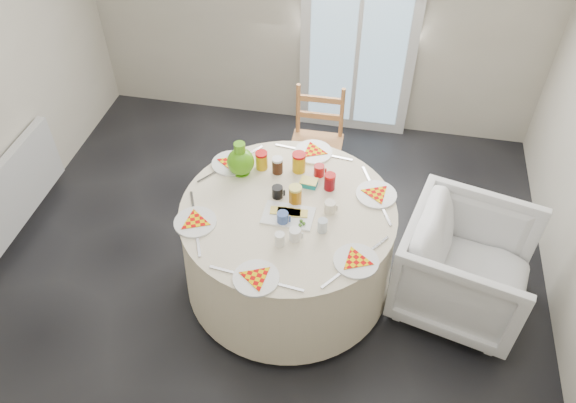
% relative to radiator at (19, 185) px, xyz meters
% --- Properties ---
extents(floor, '(4.00, 4.00, 0.00)m').
position_rel_radiator_xyz_m(floor, '(1.94, -0.20, -0.38)').
color(floor, black).
rests_on(floor, ground).
extents(glass_door, '(1.00, 0.08, 2.10)m').
position_rel_radiator_xyz_m(glass_door, '(2.34, 1.75, 0.67)').
color(glass_door, silver).
rests_on(glass_door, floor).
extents(radiator, '(0.07, 1.00, 0.55)m').
position_rel_radiator_xyz_m(radiator, '(0.00, 0.00, 0.00)').
color(radiator, silver).
rests_on(radiator, floor).
extents(table, '(1.42, 1.42, 0.72)m').
position_rel_radiator_xyz_m(table, '(2.11, -0.20, -0.01)').
color(table, beige).
rests_on(table, floor).
extents(wooden_chair, '(0.41, 0.39, 0.91)m').
position_rel_radiator_xyz_m(wooden_chair, '(2.14, 0.81, 0.09)').
color(wooden_chair, '#AB743B').
rests_on(wooden_chair, floor).
extents(armchair, '(0.92, 0.95, 0.82)m').
position_rel_radiator_xyz_m(armchair, '(3.30, -0.14, 0.01)').
color(armchair, white).
rests_on(armchair, floor).
extents(place_settings, '(1.59, 1.59, 0.03)m').
position_rel_radiator_xyz_m(place_settings, '(2.11, -0.20, 0.39)').
color(place_settings, white).
rests_on(place_settings, table).
extents(jar_cluster, '(0.60, 0.41, 0.16)m').
position_rel_radiator_xyz_m(jar_cluster, '(2.09, 0.10, 0.44)').
color(jar_cluster, brown).
rests_on(jar_cluster, table).
extents(butter_tub, '(0.12, 0.09, 0.04)m').
position_rel_radiator_xyz_m(butter_tub, '(2.21, 0.04, 0.41)').
color(butter_tub, '#0E7E89').
rests_on(butter_tub, table).
extents(green_pitcher, '(0.21, 0.21, 0.24)m').
position_rel_radiator_xyz_m(green_pitcher, '(1.74, 0.09, 0.49)').
color(green_pitcher, '#4A9D11').
rests_on(green_pitcher, table).
extents(cheese_platter, '(0.32, 0.21, 0.04)m').
position_rel_radiator_xyz_m(cheese_platter, '(2.13, -0.26, 0.39)').
color(cheese_platter, white).
rests_on(cheese_platter, table).
extents(mugs_glasses, '(0.64, 0.64, 0.10)m').
position_rel_radiator_xyz_m(mugs_glasses, '(2.20, -0.22, 0.43)').
color(mugs_glasses, gray).
rests_on(mugs_glasses, table).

